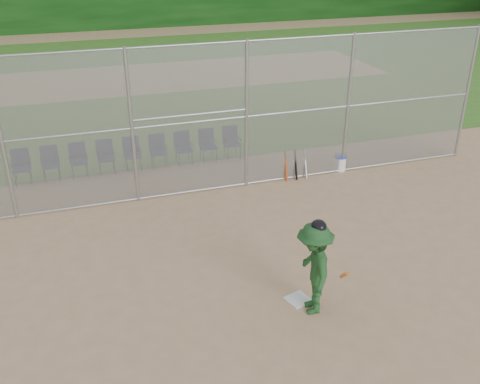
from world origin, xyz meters
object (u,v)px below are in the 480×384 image
object	(u,v)px
water_cooler	(340,163)
chair_0	(21,168)
home_plate	(298,299)
batter_at_plate	(314,268)

from	to	relation	value
water_cooler	chair_0	bearing A→B (deg)	167.63
home_plate	chair_0	distance (m)	8.96
home_plate	chair_0	world-z (taller)	chair_0
water_cooler	chair_0	world-z (taller)	chair_0
batter_at_plate	water_cooler	distance (m)	6.74
water_cooler	batter_at_plate	bearing A→B (deg)	-122.33
home_plate	chair_0	bearing A→B (deg)	125.44
home_plate	batter_at_plate	xyz separation A→B (m)	(0.11, -0.33, 0.91)
home_plate	batter_at_plate	world-z (taller)	batter_at_plate
home_plate	water_cooler	bearing A→B (deg)	55.26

